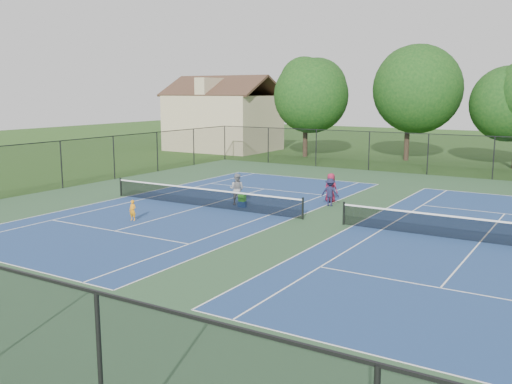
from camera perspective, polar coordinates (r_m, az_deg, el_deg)
The scene contains 14 objects.
ground at distance 26.91m, azimuth 6.68°, elevation -3.00°, with size 140.00×140.00×0.00m, color #234716.
court_pad at distance 26.91m, azimuth 6.68°, elevation -3.00°, with size 36.00×36.00×0.01m, color #2C4F33.
tennis_court_left at distance 30.42m, azimuth -5.36°, elevation -1.27°, with size 12.00×23.83×1.07m.
tennis_court_right at distance 24.87m, azimuth 21.51°, elevation -4.50°, with size 12.00×23.83×1.07m.
perimeter_fence at distance 26.60m, azimuth 6.75°, elevation 0.36°, with size 36.08×36.08×3.02m.
tree_back_a at distance 53.49m, azimuth 5.02°, elevation 10.00°, with size 6.80×6.80×9.15m.
tree_back_b at distance 52.03m, azimuth 15.09°, elevation 10.31°, with size 7.60×7.60×10.03m.
clapboard_house at distance 59.55m, azimuth -3.29°, elevation 7.18°, with size 10.80×8.10×7.65m.
child_player at distance 27.54m, azimuth -12.23°, elevation -1.81°, with size 0.36×0.24×0.99m, color orange.
instructor at distance 30.64m, azimuth -1.93°, elevation 0.29°, with size 0.83×0.65×1.71m, color gray.
bystander_b at distance 30.58m, azimuth 7.42°, elevation -0.02°, with size 0.96×0.55×1.49m, color #181A36.
bystander_c at distance 31.69m, azimuth 7.49°, elevation 0.43°, with size 0.78×0.51×1.60m, color maroon.
ball_crate at distance 30.13m, azimuth -1.39°, elevation -1.23°, with size 0.41×0.30×0.31m, color navy.
ball_hopper at distance 30.07m, azimuth -1.40°, elevation -0.58°, with size 0.34×0.28×0.39m, color green.
Camera 1 is at (10.96, -23.83, 6.04)m, focal length 40.00 mm.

